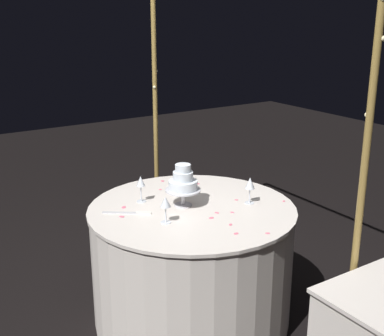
{
  "coord_description": "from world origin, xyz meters",
  "views": [
    {
      "loc": [
        2.43,
        -1.58,
        1.92
      ],
      "look_at": [
        0.0,
        0.0,
        1.02
      ],
      "focal_mm": 47.3,
      "sensor_mm": 36.0,
      "label": 1
    }
  ],
  "objects_px": {
    "wine_glass_1": "(165,203)",
    "cake_knife": "(130,213)",
    "wine_glass_0": "(250,184)",
    "wine_glass_2": "(141,183)",
    "main_table": "(192,263)",
    "decorative_arch": "(235,68)",
    "tiered_cake": "(183,182)"
  },
  "relations": [
    {
      "from": "tiered_cake",
      "to": "wine_glass_2",
      "type": "relative_size",
      "value": 1.57
    },
    {
      "from": "decorative_arch",
      "to": "main_table",
      "type": "distance_m",
      "value": 1.25
    },
    {
      "from": "decorative_arch",
      "to": "wine_glass_0",
      "type": "xyz_separation_m",
      "value": [
        0.14,
        0.03,
        -0.7
      ]
    },
    {
      "from": "main_table",
      "to": "cake_knife",
      "type": "distance_m",
      "value": 0.54
    },
    {
      "from": "main_table",
      "to": "decorative_arch",
      "type": "bearing_deg",
      "value": 89.8
    },
    {
      "from": "decorative_arch",
      "to": "wine_glass_1",
      "type": "distance_m",
      "value": 0.91
    },
    {
      "from": "wine_glass_0",
      "to": "wine_glass_1",
      "type": "xyz_separation_m",
      "value": [
        -0.02,
        -0.6,
        -0.01
      ]
    },
    {
      "from": "decorative_arch",
      "to": "cake_knife",
      "type": "xyz_separation_m",
      "value": [
        -0.12,
        -0.67,
        -0.82
      ]
    },
    {
      "from": "cake_knife",
      "to": "wine_glass_2",
      "type": "bearing_deg",
      "value": 132.93
    },
    {
      "from": "wine_glass_0",
      "to": "cake_knife",
      "type": "relative_size",
      "value": 0.67
    },
    {
      "from": "wine_glass_0",
      "to": "wine_glass_1",
      "type": "bearing_deg",
      "value": -91.99
    },
    {
      "from": "main_table",
      "to": "wine_glass_1",
      "type": "distance_m",
      "value": 0.57
    },
    {
      "from": "wine_glass_1",
      "to": "cake_knife",
      "type": "distance_m",
      "value": 0.28
    },
    {
      "from": "decorative_arch",
      "to": "tiered_cake",
      "type": "xyz_separation_m",
      "value": [
        -0.05,
        -0.34,
        -0.68
      ]
    },
    {
      "from": "decorative_arch",
      "to": "wine_glass_0",
      "type": "relative_size",
      "value": 14.64
    },
    {
      "from": "wine_glass_2",
      "to": "wine_glass_1",
      "type": "bearing_deg",
      "value": -5.85
    },
    {
      "from": "main_table",
      "to": "tiered_cake",
      "type": "relative_size",
      "value": 4.8
    },
    {
      "from": "main_table",
      "to": "wine_glass_0",
      "type": "bearing_deg",
      "value": 67.59
    },
    {
      "from": "decorative_arch",
      "to": "wine_glass_2",
      "type": "bearing_deg",
      "value": -116.11
    },
    {
      "from": "decorative_arch",
      "to": "wine_glass_1",
      "type": "bearing_deg",
      "value": -78.11
    },
    {
      "from": "decorative_arch",
      "to": "main_table",
      "type": "height_order",
      "value": "decorative_arch"
    },
    {
      "from": "tiered_cake",
      "to": "wine_glass_2",
      "type": "bearing_deg",
      "value": -137.61
    },
    {
      "from": "decorative_arch",
      "to": "cake_knife",
      "type": "relative_size",
      "value": 9.86
    },
    {
      "from": "wine_glass_0",
      "to": "wine_glass_2",
      "type": "distance_m",
      "value": 0.68
    },
    {
      "from": "main_table",
      "to": "cake_knife",
      "type": "bearing_deg",
      "value": -107.77
    },
    {
      "from": "wine_glass_0",
      "to": "wine_glass_1",
      "type": "height_order",
      "value": "wine_glass_0"
    },
    {
      "from": "wine_glass_1",
      "to": "cake_knife",
      "type": "xyz_separation_m",
      "value": [
        -0.24,
        -0.11,
        -0.11
      ]
    },
    {
      "from": "wine_glass_2",
      "to": "cake_knife",
      "type": "height_order",
      "value": "wine_glass_2"
    },
    {
      "from": "wine_glass_2",
      "to": "cake_knife",
      "type": "bearing_deg",
      "value": -47.07
    },
    {
      "from": "cake_knife",
      "to": "main_table",
      "type": "bearing_deg",
      "value": 72.23
    },
    {
      "from": "tiered_cake",
      "to": "cake_knife",
      "type": "bearing_deg",
      "value": -101.11
    },
    {
      "from": "main_table",
      "to": "cake_knife",
      "type": "height_order",
      "value": "cake_knife"
    }
  ]
}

